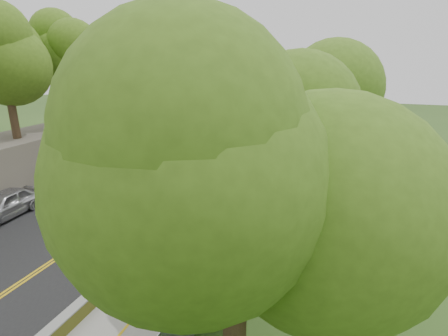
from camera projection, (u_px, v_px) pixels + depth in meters
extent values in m
plane|color=#33511E|center=(169.00, 229.00, 20.03)|extent=(140.00, 140.00, 0.00)
cube|color=black|center=(192.00, 156.00, 35.24)|extent=(11.20, 66.00, 0.04)
cube|color=gray|center=(270.00, 163.00, 32.69)|extent=(4.20, 66.00, 0.05)
cube|color=yellow|center=(246.00, 158.00, 33.35)|extent=(0.42, 66.00, 0.60)
cube|color=#595147|center=(123.00, 131.00, 37.24)|extent=(5.00, 66.00, 4.00)
cube|color=slate|center=(293.00, 155.00, 31.73)|extent=(0.04, 66.00, 2.00)
cylinder|color=gray|center=(139.00, 115.00, 34.85)|extent=(0.18, 0.18, 8.00)
cylinder|color=gray|center=(146.00, 76.00, 33.35)|extent=(2.30, 0.13, 0.13)
cube|color=gray|center=(156.00, 76.00, 33.02)|extent=(0.50, 0.22, 0.14)
cylinder|color=gray|center=(157.00, 230.00, 16.52)|extent=(0.09, 0.09, 3.10)
cube|color=white|center=(156.00, 211.00, 16.19)|extent=(0.62, 0.04, 0.62)
cube|color=white|center=(156.00, 225.00, 16.40)|extent=(0.56, 0.04, 0.50)
cylinder|color=red|center=(283.00, 150.00, 35.47)|extent=(0.55, 0.55, 0.91)
cube|color=gray|center=(194.00, 272.00, 15.21)|extent=(1.45, 1.19, 0.86)
imported|color=#A8A7AC|center=(4.00, 205.00, 21.27)|extent=(2.31, 5.03, 1.67)
imported|color=#5C281B|center=(117.00, 166.00, 29.56)|extent=(2.65, 5.11, 1.38)
imported|color=black|center=(150.00, 142.00, 37.26)|extent=(2.57, 5.72, 1.63)
imported|color=#9A8766|center=(142.00, 146.00, 35.81)|extent=(2.09, 4.75, 1.59)
imported|color=#9FA1A5|center=(177.00, 132.00, 42.95)|extent=(2.02, 4.84, 1.56)
imported|color=black|center=(187.00, 128.00, 45.46)|extent=(2.48, 4.98, 1.36)
imported|color=maroon|center=(218.00, 115.00, 55.79)|extent=(2.55, 5.23, 1.46)
imported|color=silver|center=(234.00, 112.00, 58.41)|extent=(2.05, 4.83, 1.63)
imported|color=gold|center=(225.00, 186.00, 24.18)|extent=(0.81, 0.99, 1.74)
imported|color=silver|center=(222.00, 179.00, 25.78)|extent=(0.61, 0.72, 1.69)
imported|color=black|center=(225.00, 177.00, 26.22)|extent=(0.92, 1.01, 1.70)
imported|color=#955429|center=(241.00, 162.00, 29.92)|extent=(1.01, 1.26, 1.71)
imported|color=black|center=(291.00, 132.00, 41.62)|extent=(1.18, 0.66, 1.90)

